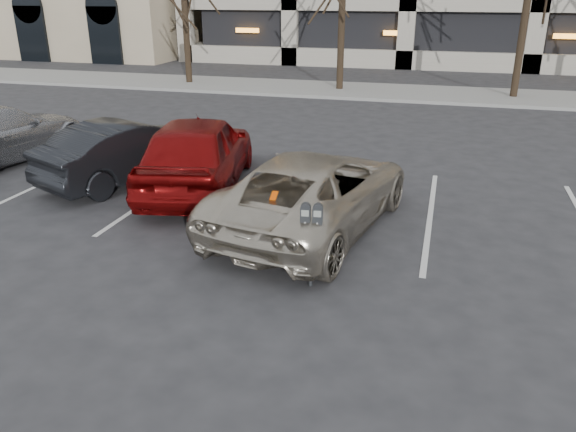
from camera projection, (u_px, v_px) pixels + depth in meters
ground at (334, 258)px, 8.99m from camera, size 140.00×140.00×0.00m
sidewalk at (411, 93)px, 23.26m from camera, size 80.00×4.00×0.12m
stall_lines at (289, 202)px, 11.40m from camera, size 16.90×5.20×0.00m
parking_meter at (311, 225)px, 7.81m from camera, size 0.33×0.17×1.25m
suv_silver at (314, 191)px, 9.95m from camera, size 3.19×5.33×1.39m
car_red at (198, 152)px, 11.94m from camera, size 2.88×5.05×1.62m
car_dark at (130, 151)px, 12.50m from camera, size 2.93×4.39×1.37m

